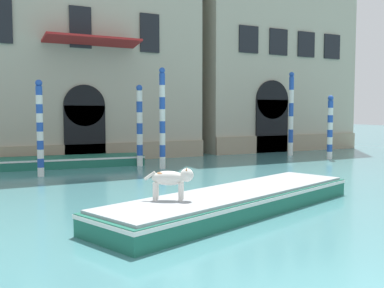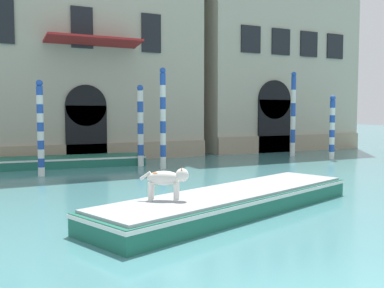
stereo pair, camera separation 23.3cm
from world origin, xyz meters
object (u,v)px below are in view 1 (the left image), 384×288
object	(u,v)px
boat_moored_near_palazzo	(72,161)
mooring_pole_2	(162,118)
boat_foreground	(236,200)
mooring_pole_5	(330,127)
dog_on_deck	(172,179)
mooring_pole_3	(140,125)
mooring_pole_0	(40,128)
mooring_pole_4	(291,114)

from	to	relation	value
boat_moored_near_palazzo	mooring_pole_2	size ratio (longest dim) A/B	1.48
boat_foreground	boat_moored_near_palazzo	xyz separation A→B (m)	(-1.60, 10.99, -0.04)
boat_moored_near_palazzo	mooring_pole_5	world-z (taller)	mooring_pole_5
boat_moored_near_palazzo	dog_on_deck	bearing A→B (deg)	-86.11
mooring_pole_3	mooring_pole_5	xyz separation A→B (m)	(9.81, -1.65, -0.18)
mooring_pole_0	mooring_pole_3	xyz separation A→B (m)	(4.47, 1.24, -0.00)
boat_foreground	boat_moored_near_palazzo	bearing A→B (deg)	79.36
mooring_pole_0	mooring_pole_3	world-z (taller)	mooring_pole_0
dog_on_deck	mooring_pole_5	xyz separation A→B (m)	(12.86, 8.38, 0.66)
boat_foreground	dog_on_deck	size ratio (longest dim) A/B	8.41
boat_moored_near_palazzo	mooring_pole_5	xyz separation A→B (m)	(12.57, -2.95, 1.42)
mooring_pole_0	mooring_pole_3	distance (m)	4.64
mooring_pole_4	mooring_pole_5	distance (m)	2.47
dog_on_deck	mooring_pole_2	size ratio (longest dim) A/B	0.22
mooring_pole_4	mooring_pole_5	size ratio (longest dim) A/B	1.41
boat_moored_near_palazzo	mooring_pole_2	distance (m)	4.61
boat_moored_near_palazzo	mooring_pole_5	size ratio (longest dim) A/B	1.96
boat_moored_near_palazzo	mooring_pole_0	size ratio (longest dim) A/B	1.76
boat_foreground	mooring_pole_0	world-z (taller)	mooring_pole_0
boat_foreground	mooring_pole_3	bearing A→B (deg)	64.28
mooring_pole_3	mooring_pole_4	distance (m)	9.18
mooring_pole_4	mooring_pole_5	bearing A→B (deg)	-73.77
boat_moored_near_palazzo	mooring_pole_4	distance (m)	12.10
dog_on_deck	mooring_pole_5	world-z (taller)	mooring_pole_5
mooring_pole_0	mooring_pole_5	world-z (taller)	mooring_pole_0
mooring_pole_3	mooring_pole_0	bearing A→B (deg)	-164.45
mooring_pole_2	boat_moored_near_palazzo	bearing A→B (deg)	142.49
mooring_pole_0	mooring_pole_4	bearing A→B (deg)	7.85
boat_foreground	boat_moored_near_palazzo	size ratio (longest dim) A/B	1.27
mooring_pole_4	boat_foreground	bearing A→B (deg)	-134.93
mooring_pole_0	boat_foreground	bearing A→B (deg)	-68.60
mooring_pole_4	boat_moored_near_palazzo	bearing A→B (deg)	176.83
mooring_pole_0	mooring_pole_2	size ratio (longest dim) A/B	0.84
boat_foreground	mooring_pole_5	world-z (taller)	mooring_pole_5
dog_on_deck	boat_moored_near_palazzo	distance (m)	11.35
dog_on_deck	mooring_pole_2	xyz separation A→B (m)	(3.61, 8.78, 1.18)
boat_foreground	mooring_pole_4	distance (m)	14.73
dog_on_deck	mooring_pole_2	world-z (taller)	mooring_pole_2
dog_on_deck	mooring_pole_3	bearing A→B (deg)	105.15
boat_foreground	mooring_pole_3	xyz separation A→B (m)	(1.16, 9.70, 1.56)
mooring_pole_4	dog_on_deck	bearing A→B (deg)	-138.83
boat_foreground	mooring_pole_2	size ratio (longest dim) A/B	1.89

